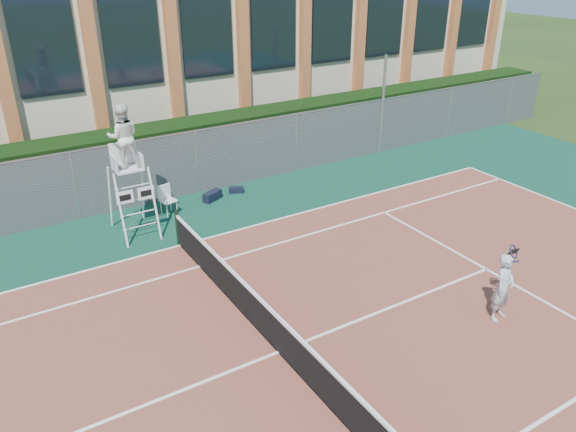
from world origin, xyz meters
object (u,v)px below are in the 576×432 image
umpire_chair (124,140)px  plastic_chair (166,197)px  steel_pole (382,106)px  tennis_player (503,287)px

umpire_chair → plastic_chair: size_ratio=4.10×
steel_pole → tennis_player: (-5.08, -10.29, -1.14)m
tennis_player → plastic_chair: bearing=115.4°
umpire_chair → plastic_chair: (1.29, 0.71, -2.29)m
steel_pole → umpire_chair: size_ratio=1.02×
steel_pole → umpire_chair: (-10.82, -1.65, 0.87)m
tennis_player → umpire_chair: bearing=123.6°
plastic_chair → tennis_player: 10.36m
steel_pole → tennis_player: steel_pole is taller
steel_pole → umpire_chair: bearing=-171.3°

